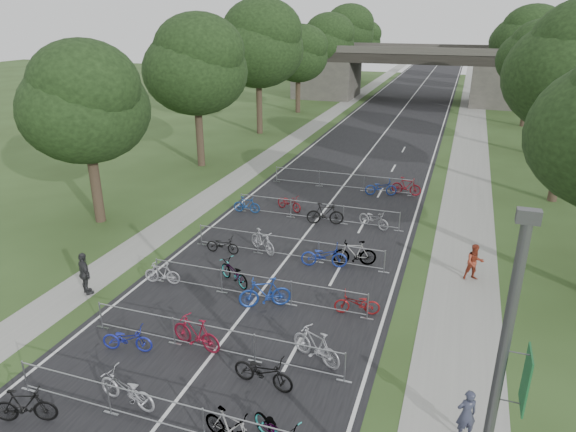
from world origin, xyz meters
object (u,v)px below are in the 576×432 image
at_px(lamppost, 493,417).
at_px(overpass_bridge, 412,73).
at_px(pedestrian_a, 466,414).
at_px(pedestrian_c, 85,274).
at_px(pedestrian_b, 474,263).

bearing_deg(lamppost, overpass_bridge, 97.53).
distance_m(pedestrian_a, pedestrian_c, 15.34).
height_order(overpass_bridge, lamppost, lamppost).
bearing_deg(pedestrian_c, lamppost, -173.03).
relative_size(lamppost, pedestrian_c, 4.42).
height_order(pedestrian_b, pedestrian_c, pedestrian_c).
xyz_separation_m(pedestrian_b, pedestrian_c, (-15.19, -6.53, 0.10)).
height_order(overpass_bridge, pedestrian_c, overpass_bridge).
distance_m(overpass_bridge, pedestrian_c, 56.38).
height_order(lamppost, pedestrian_b, lamppost).
distance_m(overpass_bridge, pedestrian_b, 50.16).
bearing_deg(pedestrian_b, lamppost, -110.00).
bearing_deg(overpass_bridge, pedestrian_b, -80.36).
xyz_separation_m(lamppost, pedestrian_b, (0.05, 13.62, -3.45)).
bearing_deg(pedestrian_a, lamppost, 67.06).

